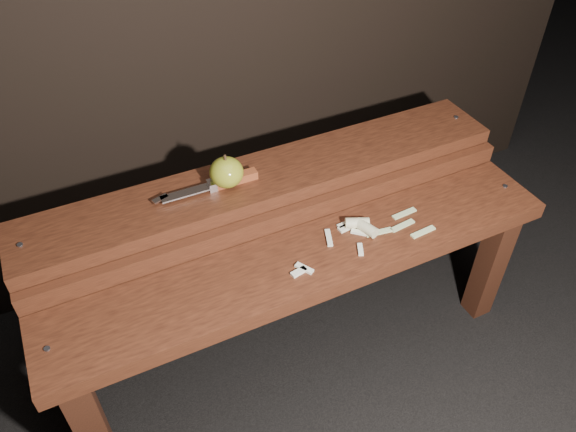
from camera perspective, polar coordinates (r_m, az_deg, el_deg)
name	(u,v)px	position (r m, az deg, el deg)	size (l,w,h in m)	color
ground	(297,350)	(1.60, 0.97, -13.41)	(60.00, 60.00, 0.00)	black
bench_front_tier	(311,279)	(1.29, 2.37, -6.45)	(1.20, 0.20, 0.42)	black
bench_rear_tier	(269,201)	(1.39, -1.90, 1.51)	(1.20, 0.21, 0.50)	black
apple	(226,172)	(1.29, -6.27, 4.43)	(0.08, 0.08, 0.08)	olive
knife	(223,182)	(1.30, -6.60, 3.42)	(0.25, 0.03, 0.02)	brown
apple_scraps	(361,229)	(1.30, 7.46, -1.32)	(0.37, 0.12, 0.03)	beige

